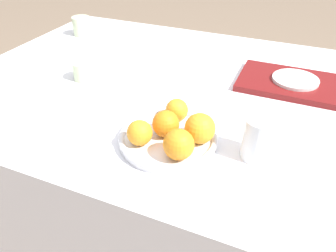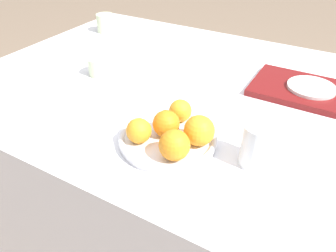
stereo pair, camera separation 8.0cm
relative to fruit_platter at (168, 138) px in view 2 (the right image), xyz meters
name	(u,v)px [view 2 (the right image)]	position (x,y,z in m)	size (l,w,h in m)	color
ground_plane	(173,219)	(-0.14, 0.30, -0.71)	(12.00, 12.00, 0.00)	#7A6651
table	(174,161)	(-0.14, 0.30, -0.36)	(1.36, 1.06, 0.70)	white
fruit_platter	(168,138)	(0.00, 0.00, 0.00)	(0.25, 0.25, 0.02)	silver
orange_0	(166,124)	(-0.01, 0.01, 0.04)	(0.07, 0.07, 0.07)	orange
orange_1	(199,131)	(0.08, 0.02, 0.04)	(0.07, 0.07, 0.07)	orange
orange_2	(174,145)	(0.05, -0.06, 0.04)	(0.07, 0.07, 0.07)	orange
orange_3	(139,131)	(-0.05, -0.05, 0.04)	(0.06, 0.06, 0.06)	orange
orange_4	(180,111)	(-0.01, 0.08, 0.03)	(0.06, 0.06, 0.06)	orange
water_glass	(258,145)	(0.21, 0.03, 0.04)	(0.07, 0.07, 0.11)	silver
serving_tray	(310,91)	(0.26, 0.44, 0.00)	(0.35, 0.22, 0.02)	maroon
side_plate	(312,87)	(0.26, 0.44, 0.01)	(0.15, 0.15, 0.01)	silver
cup_0	(105,23)	(-0.66, 0.58, 0.03)	(0.08, 0.08, 0.08)	beige
cup_1	(99,67)	(-0.40, 0.21, 0.02)	(0.07, 0.07, 0.06)	beige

